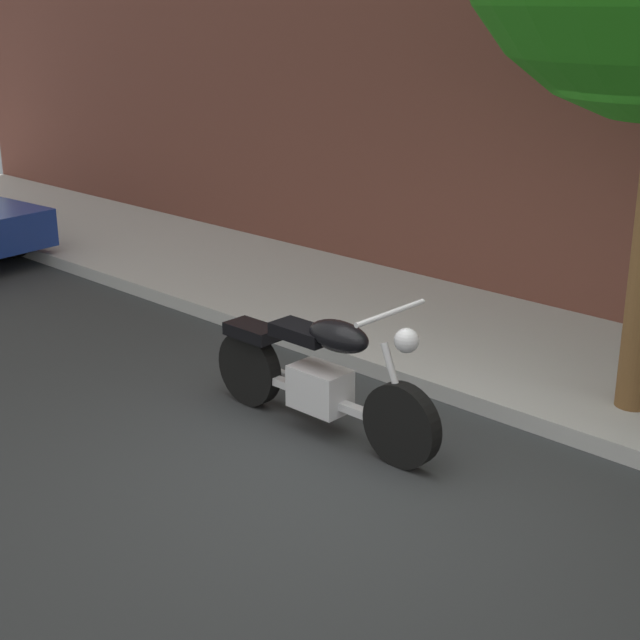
# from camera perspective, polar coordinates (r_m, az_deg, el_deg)

# --- Properties ---
(ground_plane) EXTENTS (60.00, 60.00, 0.00)m
(ground_plane) POSITION_cam_1_polar(r_m,az_deg,el_deg) (6.50, 2.14, -9.08)
(ground_plane) COLOR #303335
(sidewalk) EXTENTS (23.13, 2.41, 0.14)m
(sidewalk) POSITION_cam_1_polar(r_m,az_deg,el_deg) (8.38, 13.68, -2.47)
(sidewalk) COLOR #B1B1B1
(sidewalk) RESTS_ON ground
(motorcycle) EXTENTS (2.13, 0.70, 1.10)m
(motorcycle) POSITION_cam_1_polar(r_m,az_deg,el_deg) (6.84, 0.02, -3.41)
(motorcycle) COLOR black
(motorcycle) RESTS_ON ground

